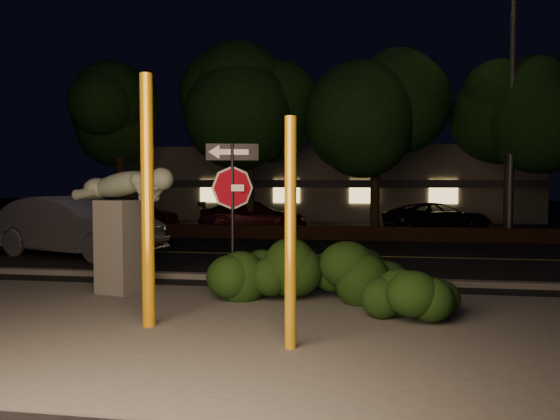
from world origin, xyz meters
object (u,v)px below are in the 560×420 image
object	(u,v)px
signpost	(232,188)
yellow_pole_right	(290,234)
silver_sedan	(76,226)
parked_car_red	(133,213)
parked_car_darkred	(253,216)
sculpture	(122,216)
yellow_pole_left	(148,202)
parked_car_dark	(438,217)
streetlight	(507,66)

from	to	relation	value
signpost	yellow_pole_right	bearing A→B (deg)	-76.57
silver_sedan	parked_car_red	size ratio (longest dim) A/B	1.18
silver_sedan	parked_car_red	xyz separation A→B (m)	(-1.83, 7.86, -0.10)
parked_car_darkred	sculpture	bearing A→B (deg)	165.27
parked_car_darkred	parked_car_red	bearing A→B (deg)	75.91
yellow_pole_left	parked_car_darkred	size ratio (longest dim) A/B	0.80
sculpture	parked_car_darkred	size ratio (longest dim) A/B	0.52
sculpture	yellow_pole_left	bearing A→B (deg)	-41.62
sculpture	silver_sedan	world-z (taller)	sculpture
silver_sedan	yellow_pole_right	bearing A→B (deg)	-119.85
parked_car_darkred	parked_car_dark	bearing A→B (deg)	-95.54
yellow_pole_right	parked_car_red	size ratio (longest dim) A/B	0.66
yellow_pole_left	parked_car_darkred	distance (m)	14.97
sculpture	parked_car_red	distance (m)	13.64
yellow_pole_left	silver_sedan	distance (m)	8.56
signpost	parked_car_darkred	bearing A→B (deg)	87.00
parked_car_red	parked_car_dark	bearing A→B (deg)	-58.59
silver_sedan	signpost	bearing A→B (deg)	-112.36
silver_sedan	parked_car_darkred	world-z (taller)	silver_sedan
streetlight	parked_car_red	size ratio (longest dim) A/B	2.35
yellow_pole_right	silver_sedan	bearing A→B (deg)	133.56
sculpture	parked_car_dark	world-z (taller)	sculpture
streetlight	parked_car_red	world-z (taller)	streetlight
parked_car_red	parked_car_darkred	distance (m)	5.27
silver_sedan	parked_car_red	world-z (taller)	silver_sedan
yellow_pole_left	streetlight	bearing A→B (deg)	58.35
sculpture	silver_sedan	distance (m)	5.89
yellow_pole_right	streetlight	bearing A→B (deg)	67.06
streetlight	parked_car_dark	size ratio (longest dim) A/B	2.33
yellow_pole_left	sculpture	xyz separation A→B (m)	(-1.45, 2.22, -0.36)
parked_car_red	parked_car_dark	size ratio (longest dim) A/B	0.99
parked_car_red	parked_car_dark	world-z (taller)	parked_car_red
streetlight	sculpture	bearing A→B (deg)	-154.11
signpost	sculpture	world-z (taller)	signpost
parked_car_red	parked_car_dark	xyz separation A→B (m)	(12.91, 1.44, -0.13)
yellow_pole_left	parked_car_red	xyz separation A→B (m)	(-6.86, 14.73, -1.08)
yellow_pole_left	parked_car_red	size ratio (longest dim) A/B	0.83
streetlight	silver_sedan	bearing A→B (deg)	-177.95
yellow_pole_left	streetlight	distance (m)	15.66
yellow_pole_right	sculpture	world-z (taller)	yellow_pole_right
parked_car_red	yellow_pole_right	bearing A→B (deg)	-124.62
silver_sedan	streetlight	bearing A→B (deg)	-48.69
signpost	streetlight	distance (m)	13.45
yellow_pole_left	yellow_pole_right	xyz separation A→B (m)	(2.18, -0.71, -0.36)
silver_sedan	sculpture	bearing A→B (deg)	-125.79
sculpture	parked_car_dark	xyz separation A→B (m)	(7.50, 13.94, -0.85)
parked_car_red	sculpture	bearing A→B (deg)	-131.57
yellow_pole_left	parked_car_red	world-z (taller)	yellow_pole_left
signpost	streetlight	bearing A→B (deg)	42.46
streetlight	parked_car_dark	distance (m)	6.73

